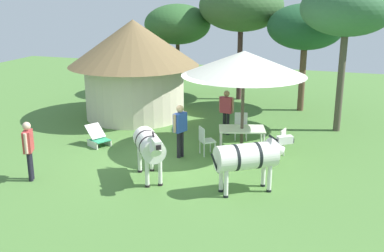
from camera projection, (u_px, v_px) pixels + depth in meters
ground_plane at (164, 161)px, 14.29m from camera, size 36.00×36.00×0.00m
thatched_hut at (134, 63)px, 18.58m from camera, size 5.13×5.13×3.86m
shade_umbrella at (244, 63)px, 14.41m from camera, size 3.86×3.86×3.19m
patio_dining_table at (242, 131)px, 15.02m from camera, size 1.64×1.28×0.74m
patio_chair_west_end at (241, 124)px, 16.26m from camera, size 0.53×0.51×0.90m
patio_chair_east_end at (205, 139)px, 14.66m from camera, size 0.60×0.61×0.90m
patio_chair_near_lawn at (279, 141)px, 14.47m from camera, size 0.50×0.51×0.90m
guest_beside_umbrella at (226, 108)px, 16.61m from camera, size 0.56×0.28×1.59m
guest_behind_table at (180, 126)px, 14.34m from camera, size 0.34×0.56×1.65m
standing_watcher at (28, 146)px, 12.60m from camera, size 0.37×0.54×1.64m
striped_lounge_chair at (98, 138)px, 15.60m from camera, size 0.94×0.84×0.67m
zebra_nearest_camera at (248, 157)px, 11.89m from camera, size 1.92×1.51×1.48m
zebra_by_umbrella at (149, 146)px, 12.65m from camera, size 1.42×1.81×1.51m
acacia_tree_left_background at (178, 24)px, 22.30m from camera, size 3.13×3.13×4.31m
acacia_tree_far_lawn at (305, 27)px, 19.21m from camera, size 3.11×3.11×4.43m
acacia_tree_behind_hut at (241, 6)px, 21.01m from camera, size 3.77×3.77×5.38m
acacia_tree_right_background at (347, 9)px, 16.10m from camera, size 3.17×3.17×5.30m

